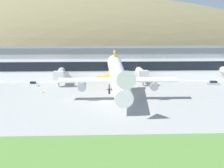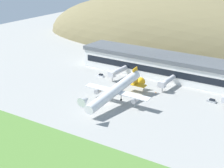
{
  "view_description": "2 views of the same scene",
  "coord_description": "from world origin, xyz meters",
  "views": [
    {
      "loc": [
        -3.53,
        -99.37,
        19.97
      ],
      "look_at": [
        1.9,
        1.58,
        4.67
      ],
      "focal_mm": 60.0,
      "sensor_mm": 36.0,
      "label": 1
    },
    {
      "loc": [
        88.85,
        -127.61,
        66.18
      ],
      "look_at": [
        0.11,
        4.31,
        8.16
      ],
      "focal_mm": 60.0,
      "sensor_mm": 36.0,
      "label": 2
    }
  ],
  "objects": [
    {
      "name": "jetway_1",
      "position": [
        14.05,
        31.9,
        3.99
      ],
      "size": [
        3.38,
        14.55,
        5.43
      ],
      "color": "silver",
      "rests_on": "ground_plane"
    },
    {
      "name": "traffic_cone_1",
      "position": [
        12.21,
        24.51,
        0.28
      ],
      "size": [
        0.52,
        0.52,
        0.58
      ],
      "color": "orange",
      "rests_on": "ground_plane"
    },
    {
      "name": "traffic_cone_0",
      "position": [
        -18.72,
        15.43,
        0.28
      ],
      "size": [
        0.52,
        0.52,
        0.58
      ],
      "color": "orange",
      "rests_on": "ground_plane"
    },
    {
      "name": "cargo_airplane",
      "position": [
        3.59,
        2.06,
        6.39
      ],
      "size": [
        32.97,
        48.26,
        11.56
      ],
      "color": "white"
    },
    {
      "name": "ground_plane",
      "position": [
        0.0,
        0.0,
        0.0
      ],
      "size": [
        373.95,
        373.95,
        0.0
      ],
      "primitive_type": "plane",
      "color": "#9E9E99"
    },
    {
      "name": "terminal_building",
      "position": [
        14.1,
        48.59,
        7.0
      ],
      "size": [
        116.14,
        18.33,
        12.36
      ],
      "color": "white",
      "rests_on": "ground_plane"
    },
    {
      "name": "jetway_0",
      "position": [
        -14.77,
        31.48,
        3.99
      ],
      "size": [
        3.38,
        15.35,
        5.43
      ],
      "color": "silver",
      "rests_on": "ground_plane"
    },
    {
      "name": "hill_backdrop",
      "position": [
        -5.18,
        115.78,
        0.0
      ],
      "size": [
        256.06,
        82.39,
        75.66
      ],
      "primitive_type": "ellipsoid",
      "color": "olive",
      "rests_on": "ground_plane"
    },
    {
      "name": "service_car_0",
      "position": [
        38.81,
        28.26,
        0.61
      ],
      "size": [
        4.4,
        2.15,
        1.47
      ],
      "color": "#999EA3",
      "rests_on": "ground_plane"
    },
    {
      "name": "service_car_1",
      "position": [
        -24.0,
        29.06,
        0.65
      ],
      "size": [
        3.73,
        1.9,
        1.57
      ],
      "color": "silver",
      "rests_on": "ground_plane"
    },
    {
      "name": "grass_strip_foreground",
      "position": [
        0.0,
        -47.39,
        0.04
      ],
      "size": [
        336.56,
        31.4,
        0.08
      ],
      "primitive_type": "cube",
      "color": "#568438",
      "rests_on": "ground_plane"
    }
  ]
}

